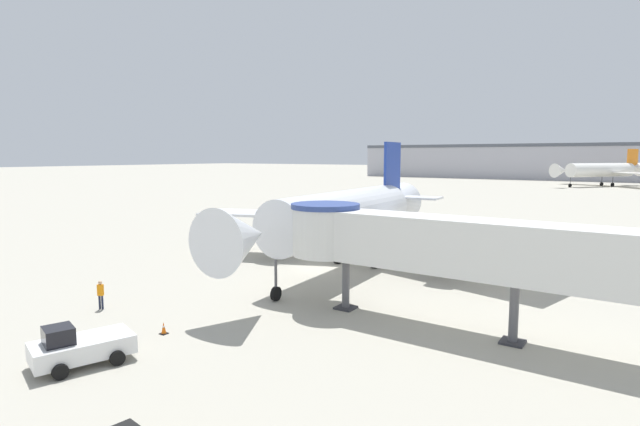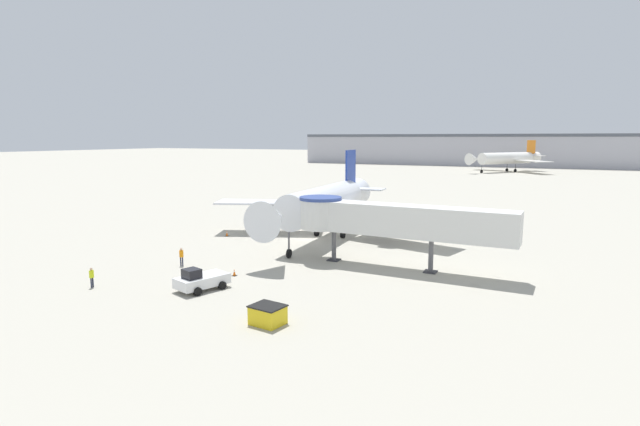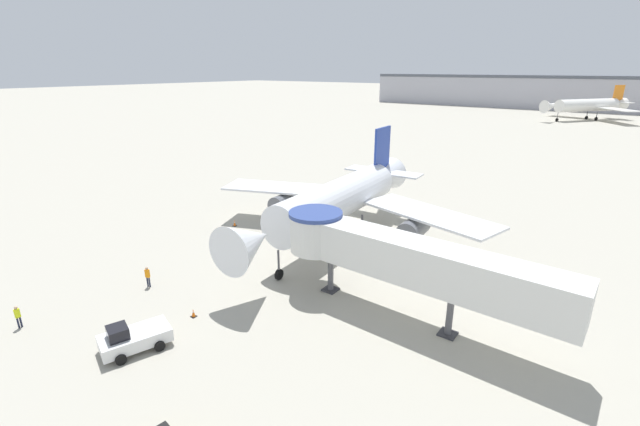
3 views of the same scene
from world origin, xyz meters
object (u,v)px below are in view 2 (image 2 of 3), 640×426
traffic_cone_near_nose (234,273)px  jet_bridge (386,219)px  ground_crew_marshaller (181,256)px  main_airplane (325,203)px  background_jet_orange_tail (507,158)px  service_container_yellow (268,315)px  traffic_cone_port_wing (227,234)px  pushback_tug_white (201,280)px  ground_crew_wing_walker (92,276)px

traffic_cone_near_nose → jet_bridge: bearing=38.5°
ground_crew_marshaller → main_airplane: bearing=43.5°
background_jet_orange_tail → service_container_yellow: bearing=-54.8°
traffic_cone_port_wing → ground_crew_marshaller: 14.33m
service_container_yellow → traffic_cone_near_nose: 12.01m
traffic_cone_port_wing → ground_crew_marshaller: (4.74, -13.50, 0.67)m
pushback_tug_white → traffic_cone_near_nose: bearing=108.1°
jet_bridge → pushback_tug_white: bearing=-128.1°
traffic_cone_near_nose → ground_crew_wing_walker: (-8.24, -7.70, 0.65)m
ground_crew_wing_walker → background_jet_orange_tail: background_jet_orange_tail is taller
main_airplane → traffic_cone_near_nose: 17.90m
jet_bridge → ground_crew_wing_walker: 25.29m
ground_crew_marshaller → ground_crew_wing_walker: (-1.87, -8.35, -0.06)m
jet_bridge → traffic_cone_port_wing: (-21.90, 5.58, -4.15)m
pushback_tug_white → background_jet_orange_tail: 156.09m
ground_crew_wing_walker → traffic_cone_port_wing: bearing=6.5°
traffic_cone_near_nose → ground_crew_wing_walker: bearing=-136.9°
jet_bridge → service_container_yellow: bearing=-95.9°
main_airplane → traffic_cone_near_nose: main_airplane is taller
jet_bridge → ground_crew_marshaller: size_ratio=11.81×
ground_crew_wing_walker → pushback_tug_white: bearing=-69.4°
pushback_tug_white → traffic_cone_near_nose: pushback_tug_white is taller
pushback_tug_white → ground_crew_marshaller: pushback_tug_white is taller
jet_bridge → traffic_cone_port_wing: size_ratio=30.09×
jet_bridge → background_jet_orange_tail: (-2.70, 142.81, 0.35)m
jet_bridge → traffic_cone_near_nose: (-10.79, -8.58, -4.19)m
jet_bridge → traffic_cone_near_nose: jet_bridge is taller
pushback_tug_white → ground_crew_wing_walker: size_ratio=2.78×
service_container_yellow → traffic_cone_near_nose: (-8.55, 8.42, -0.34)m
ground_crew_marshaller → background_jet_orange_tail: 151.48m
traffic_cone_near_nose → ground_crew_marshaller: bearing=174.1°
service_container_yellow → background_jet_orange_tail: (-0.47, 159.82, 4.19)m
jet_bridge → pushback_tug_white: (-10.79, -13.01, -3.69)m
main_airplane → ground_crew_wing_walker: bearing=-112.9°
service_container_yellow → ground_crew_marshaller: ground_crew_marshaller is taller
jet_bridge → ground_crew_wing_walker: bearing=-137.9°
main_airplane → background_jet_orange_tail: bearing=83.0°
ground_crew_wing_walker → ground_crew_marshaller: bearing=-13.6°
jet_bridge → service_container_yellow: jet_bridge is taller
traffic_cone_near_nose → ground_crew_wing_walker: ground_crew_wing_walker is taller
traffic_cone_port_wing → service_container_yellow: bearing=-48.9°
pushback_tug_white → traffic_cone_near_nose: size_ratio=7.39×
main_airplane → jet_bridge: 13.60m
traffic_cone_port_wing → main_airplane: bearing=15.8°
main_airplane → traffic_cone_port_wing: main_airplane is taller
pushback_tug_white → ground_crew_wing_walker: 8.86m
ground_crew_marshaller → traffic_cone_near_nose: bearing=-30.2°
ground_crew_marshaller → ground_crew_wing_walker: bearing=-127.0°
main_airplane → jet_bridge: size_ratio=1.49×
traffic_cone_near_nose → ground_crew_marshaller: ground_crew_marshaller is taller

